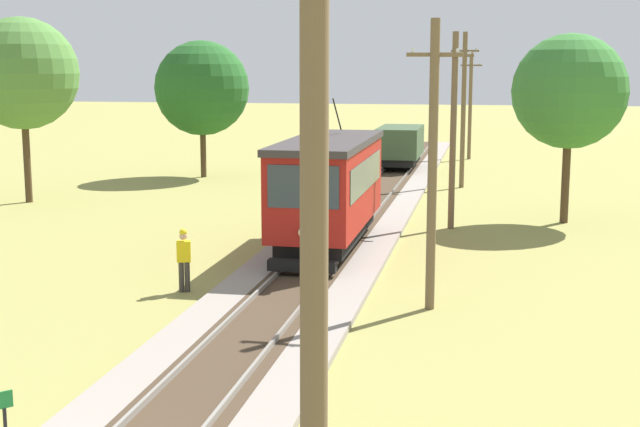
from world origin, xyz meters
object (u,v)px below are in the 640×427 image
utility_pole_near_tram (433,164)px  utility_pole_mid (453,129)px  trackside_signal_marker (5,422)px  track_worker (184,257)px  utility_pole_distant (470,105)px  tree_left_near (22,74)px  tree_left_far (570,92)px  utility_pole_foreground (314,302)px  red_tram (329,188)px  freight_car (400,145)px  gravel_pile (347,156)px  tree_right_near (202,88)px  utility_pole_far (463,109)px

utility_pole_near_tram → utility_pole_mid: (0.00, 11.69, 0.05)m
trackside_signal_marker → track_worker: (-0.84, 10.62, 0.32)m
utility_pole_distant → track_worker: size_ratio=3.94×
tree_left_near → tree_left_far: 23.68m
utility_pole_foreground → utility_pole_distant: 51.94m
utility_pole_near_tram → tree_left_near: tree_left_near is taller
trackside_signal_marker → utility_pole_mid: bearing=74.8°
red_tram → freight_car: bearing=90.0°
utility_pole_distant → freight_car: bearing=-116.7°
tree_left_far → gravel_pile: bearing=122.3°
utility_pole_foreground → trackside_signal_marker: bearing=140.8°
freight_car → utility_pole_mid: bearing=-77.8°
red_tram → utility_pole_near_tram: size_ratio=1.16×
red_tram → trackside_signal_marker: (-2.14, -16.45, -1.53)m
gravel_pile → trackside_signal_marker: bearing=-88.0°
utility_pole_mid → track_worker: utility_pole_mid is taller
utility_pole_near_tram → trackside_signal_marker: bearing=-120.3°
utility_pole_distant → tree_left_near: tree_left_near is taller
trackside_signal_marker → tree_right_near: (-8.39, 34.84, 4.27)m
trackside_signal_marker → tree_right_near: size_ratio=0.16×
tree_right_near → tree_left_far: 21.73m
red_tram → utility_pole_distant: utility_pole_distant is taller
tree_left_near → tree_left_far: bearing=-1.9°
gravel_pile → tree_left_far: size_ratio=0.28×
utility_pole_near_tram → track_worker: 7.36m
utility_pole_distant → tree_right_near: 18.91m
red_tram → utility_pole_distant: 30.90m
trackside_signal_marker → tree_left_far: (10.32, 23.81, 4.52)m
utility_pole_distant → gravel_pile: 9.27m
utility_pole_near_tram → utility_pole_far: (-0.00, 23.11, 0.25)m
utility_pole_distant → tree_left_far: 23.74m
utility_pole_foreground → utility_pole_near_tram: size_ratio=1.13×
tree_right_near → gravel_pile: bearing=48.3°
tree_left_far → utility_pole_foreground: bearing=-98.7°
freight_car → tree_left_near: (-15.47, -14.91, 4.26)m
red_tram → utility_pole_foreground: bearing=-79.8°
red_tram → utility_pole_far: utility_pole_far is taller
tree_right_near → utility_pole_distant: bearing=40.5°
tree_left_far → trackside_signal_marker: bearing=-113.4°
red_tram → utility_pole_distant: (3.82, 30.63, 1.41)m
red_tram → utility_pole_far: bearing=77.2°
utility_pole_mid → tree_left_far: size_ratio=1.00×
tree_right_near → utility_pole_far: bearing=-6.2°
utility_pole_near_tram → utility_pole_distant: utility_pole_near_tram is taller
utility_pole_mid → track_worker: size_ratio=4.18×
red_tram → utility_pole_distant: size_ratio=1.22×
tree_left_near → utility_pole_near_tram: bearing=-36.8°
freight_car → tree_left_far: size_ratio=0.70×
gravel_pile → utility_pole_near_tram: bearing=-77.0°
red_tram → track_worker: red_tram is taller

